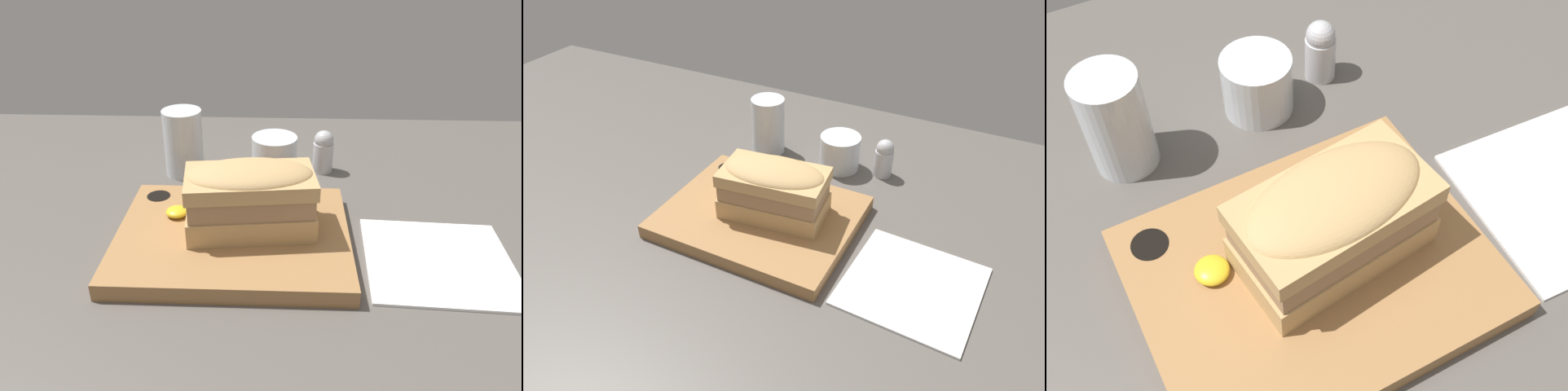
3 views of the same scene
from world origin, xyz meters
TOP-DOWN VIEW (x-y plane):
  - dining_table at (0.00, 0.00)cm, footprint 192.91×109.45cm
  - serving_board at (0.62, 3.99)cm, footprint 31.81×25.49cm
  - sandwich at (3.09, 4.59)cm, footprint 18.12×11.28cm
  - mustard_dollop at (-7.66, 7.44)cm, footprint 3.22×3.22cm
  - water_glass at (-9.77, 26.13)cm, footprint 6.77×6.77cm
  - wine_glass at (6.02, 26.63)cm, footprint 7.91×7.91cm
  - napkin at (28.25, 0.71)cm, footprint 20.06×19.96cm
  - salt_shaker at (14.64, 27.88)cm, footprint 3.57×3.57cm

SIDE VIEW (x-z plane):
  - dining_table at x=0.00cm, z-range 0.00..2.00cm
  - napkin at x=28.25cm, z-range 2.00..2.40cm
  - serving_board at x=0.62cm, z-range 1.98..4.40cm
  - mustard_dollop at x=-7.66cm, z-range 4.37..5.65cm
  - wine_glass at x=6.02cm, z-range 1.69..8.59cm
  - salt_shaker at x=14.64cm, z-range 2.04..9.70cm
  - water_glass at x=-9.77cm, z-range 1.22..12.86cm
  - sandwich at x=3.09cm, z-range 4.74..14.42cm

